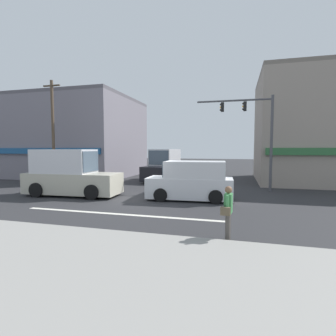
# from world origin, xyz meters

# --- Properties ---
(ground_plane) EXTENTS (120.00, 120.00, 0.00)m
(ground_plane) POSITION_xyz_m (0.00, 0.00, 0.00)
(ground_plane) COLOR #2B2B2D
(lane_marking_stripe) EXTENTS (9.00, 0.24, 0.01)m
(lane_marking_stripe) POSITION_xyz_m (0.00, -3.50, 0.00)
(lane_marking_stripe) COLOR silver
(lane_marking_stripe) RESTS_ON ground
(sidewalk_curb) EXTENTS (40.00, 5.00, 0.16)m
(sidewalk_curb) POSITION_xyz_m (0.00, -8.50, 0.08)
(sidewalk_curb) COLOR gray
(sidewalk_curb) RESTS_ON ground
(building_left_block) EXTENTS (11.51, 10.43, 7.91)m
(building_left_block) POSITION_xyz_m (-11.28, 10.55, 3.95)
(building_left_block) COLOR slate
(building_left_block) RESTS_ON ground
(building_right_corner) EXTENTS (10.32, 9.43, 8.89)m
(building_right_corner) POSITION_xyz_m (11.64, 10.72, 4.44)
(building_right_corner) COLOR gray
(building_right_corner) RESTS_ON ground
(utility_pole_near_left) EXTENTS (1.40, 0.22, 7.89)m
(utility_pole_near_left) POSITION_xyz_m (-8.69, 3.44, 4.10)
(utility_pole_near_left) COLOR brown
(utility_pole_near_left) RESTS_ON ground
(utility_pole_far_right) EXTENTS (1.40, 0.22, 7.39)m
(utility_pole_far_right) POSITION_xyz_m (7.64, 8.44, 3.84)
(utility_pole_far_right) COLOR brown
(utility_pole_far_right) RESTS_ON ground
(traffic_light_mast) EXTENTS (4.89, 0.26, 6.20)m
(traffic_light_mast) POSITION_xyz_m (5.96, 4.45, 4.18)
(traffic_light_mast) COLOR #47474C
(traffic_light_mast) RESTS_ON ground
(box_truck_parked_curbside) EXTENTS (2.52, 5.72, 2.75)m
(box_truck_parked_curbside) POSITION_xyz_m (-1.45, 8.68, 1.25)
(box_truck_parked_curbside) COLOR black
(box_truck_parked_curbside) RESTS_ON ground
(van_crossing_leftbound) EXTENTS (4.70, 2.25, 2.11)m
(van_crossing_leftbound) POSITION_xyz_m (2.44, 0.47, 1.01)
(van_crossing_leftbound) COLOR silver
(van_crossing_leftbound) RESTS_ON ground
(box_truck_waiting_far) EXTENTS (5.69, 2.45, 2.75)m
(box_truck_waiting_far) POSITION_xyz_m (-4.80, -0.08, 1.25)
(box_truck_waiting_far) COLOR #B7B29E
(box_truck_waiting_far) RESTS_ON ground
(pedestrian_foreground_with_bag) EXTENTS (0.34, 0.67, 1.67)m
(pedestrian_foreground_with_bag) POSITION_xyz_m (4.61, -5.62, 0.95)
(pedestrian_foreground_with_bag) COLOR #4C4742
(pedestrian_foreground_with_bag) RESTS_ON ground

